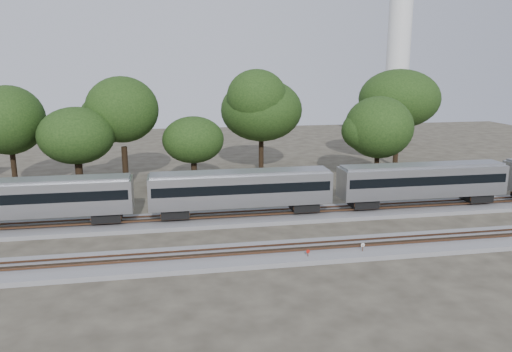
{
  "coord_description": "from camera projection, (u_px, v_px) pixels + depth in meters",
  "views": [
    {
      "loc": [
        -6.42,
        -41.35,
        15.38
      ],
      "look_at": [
        2.03,
        5.0,
        4.68
      ],
      "focal_mm": 35.0,
      "sensor_mm": 36.0,
      "label": 1
    }
  ],
  "objects": [
    {
      "name": "ground",
      "position": [
        244.0,
        241.0,
        44.2
      ],
      "size": [
        160.0,
        160.0,
        0.0
      ],
      "primitive_type": "plane",
      "color": "#383328",
      "rests_on": "ground"
    },
    {
      "name": "track_far",
      "position": [
        234.0,
        218.0,
        49.91
      ],
      "size": [
        160.0,
        5.0,
        0.73
      ],
      "color": "slate",
      "rests_on": "ground"
    },
    {
      "name": "track_near",
      "position": [
        251.0,
        255.0,
        40.32
      ],
      "size": [
        160.0,
        5.0,
        0.73
      ],
      "color": "slate",
      "rests_on": "ground"
    },
    {
      "name": "train",
      "position": [
        423.0,
        180.0,
        52.77
      ],
      "size": [
        132.49,
        3.23,
        4.76
      ],
      "color": "#ACAFB3",
      "rests_on": "ground"
    },
    {
      "name": "switch_stand_red",
      "position": [
        308.0,
        254.0,
        39.51
      ],
      "size": [
        0.3,
        0.08,
        0.96
      ],
      "rotation": [
        0.0,
        0.0,
        0.18
      ],
      "color": "#512D19",
      "rests_on": "ground"
    },
    {
      "name": "switch_stand_white",
      "position": [
        363.0,
        248.0,
        40.55
      ],
      "size": [
        0.35,
        0.1,
        1.11
      ],
      "rotation": [
        0.0,
        0.0,
        0.19
      ],
      "color": "#512D19",
      "rests_on": "ground"
    },
    {
      "name": "switch_lever",
      "position": [
        340.0,
        258.0,
        39.85
      ],
      "size": [
        0.54,
        0.38,
        0.3
      ],
      "primitive_type": "cube",
      "rotation": [
        0.0,
        0.0,
        -0.16
      ],
      "color": "#512D19",
      "rests_on": "ground"
    },
    {
      "name": "tree_1",
      "position": [
        9.0,
        120.0,
        58.05
      ],
      "size": [
        9.04,
        9.04,
        12.74
      ],
      "color": "black",
      "rests_on": "ground"
    },
    {
      "name": "tree_2",
      "position": [
        76.0,
        136.0,
        57.27
      ],
      "size": [
        7.36,
        7.36,
        10.37
      ],
      "color": "black",
      "rests_on": "ground"
    },
    {
      "name": "tree_3",
      "position": [
        122.0,
        110.0,
        60.43
      ],
      "size": [
        10.02,
        10.02,
        14.12
      ],
      "color": "black",
      "rests_on": "ground"
    },
    {
      "name": "tree_4",
      "position": [
        193.0,
        140.0,
        60.2
      ],
      "size": [
        6.43,
        6.43,
        9.06
      ],
      "color": "black",
      "rests_on": "ground"
    },
    {
      "name": "tree_5",
      "position": [
        261.0,
        110.0,
        68.77
      ],
      "size": [
        9.2,
        9.2,
        12.97
      ],
      "color": "black",
      "rests_on": "ground"
    },
    {
      "name": "tree_6",
      "position": [
        379.0,
        128.0,
        63.16
      ],
      "size": [
        7.54,
        7.54,
        10.63
      ],
      "color": "black",
      "rests_on": "ground"
    },
    {
      "name": "tree_7",
      "position": [
        399.0,
        99.0,
        73.65
      ],
      "size": [
        10.4,
        10.4,
        14.66
      ],
      "color": "black",
      "rests_on": "ground"
    }
  ]
}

